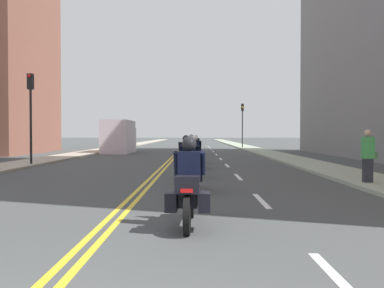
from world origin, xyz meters
name	(u,v)px	position (x,y,z in m)	size (l,w,h in m)	color
ground_plane	(182,148)	(0.00, 48.00, 0.00)	(264.00, 264.00, 0.00)	#434646
sidewalk_left	(117,148)	(-7.62, 48.00, 0.06)	(2.35, 144.00, 0.12)	#A69D8A
sidewalk_right	(248,148)	(7.62, 48.00, 0.06)	(2.35, 144.00, 0.12)	#9AA48E
centreline_yellow_inner	(181,148)	(-0.12, 48.00, 0.00)	(0.12, 132.00, 0.01)	yellow
centreline_yellow_outer	(183,148)	(0.12, 48.00, 0.00)	(0.12, 132.00, 0.01)	yellow
lane_dashes_white	(218,157)	(3.22, 29.00, 0.00)	(0.14, 56.40, 0.01)	silver
building_right_1	(376,4)	(14.94, 29.86, 11.27)	(6.16, 21.20, 22.55)	gray
motorcycle_0	(189,190)	(1.47, 4.92, 0.67)	(0.77, 2.17, 1.61)	black
motorcycle_1	(189,169)	(1.41, 9.64, 0.65)	(0.77, 2.25, 1.58)	black
motorcycle_2	(186,161)	(1.22, 13.64, 0.65)	(0.77, 2.27, 1.61)	black
motorcycle_3	(196,155)	(1.58, 18.04, 0.64)	(0.78, 2.15, 1.59)	black
motorcycle_4	(195,151)	(1.53, 21.87, 0.66)	(0.78, 2.10, 1.61)	black
motorcycle_5	(190,149)	(1.22, 26.60, 0.65)	(0.77, 2.14, 1.61)	black
motorcycle_6	(196,147)	(1.59, 30.51, 0.64)	(0.78, 2.25, 1.58)	black
motorcycle_7	(191,145)	(1.18, 35.14, 0.66)	(0.78, 2.22, 1.61)	black
traffic_light_near	(31,102)	(-6.84, 19.45, 3.27)	(0.28, 0.38, 4.72)	black
traffic_light_far	(242,118)	(6.84, 46.65, 3.47)	(0.28, 0.38, 5.05)	black
pedestrian_0	(368,157)	(7.06, 11.08, 0.93)	(0.49, 0.24, 1.80)	#292B32
parked_truck	(120,138)	(-5.04, 35.14, 1.27)	(2.20, 6.50, 2.80)	beige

